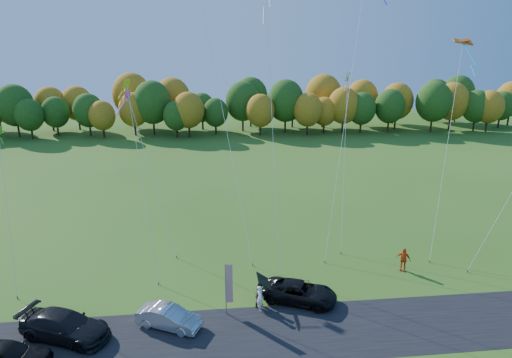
{
  "coord_description": "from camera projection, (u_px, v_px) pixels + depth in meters",
  "views": [
    {
      "loc": [
        -3.69,
        -28.04,
        18.0
      ],
      "look_at": [
        0.0,
        6.0,
        7.0
      ],
      "focal_mm": 32.0,
      "sensor_mm": 36.0,
      "label": 1
    }
  ],
  "objects": [
    {
      "name": "kite_parafoil_rainbow",
      "position": [
        447.0,
        146.0,
        39.01
      ],
      "size": [
        6.88,
        8.92,
        17.9
      ],
      "color": "#4C3F33",
      "rests_on": "ground"
    },
    {
      "name": "person_tailgate_a",
      "position": [
        260.0,
        298.0,
        30.78
      ],
      "size": [
        0.59,
        0.76,
        1.84
      ],
      "primitive_type": "imported",
      "rotation": [
        0.0,
        0.0,
        1.81
      ],
      "color": "white",
      "rests_on": "ground"
    },
    {
      "name": "black_suv",
      "position": [
        300.0,
        292.0,
        31.87
      ],
      "size": [
        5.67,
        4.25,
        1.43
      ],
      "primitive_type": "imported",
      "rotation": [
        0.0,
        0.0,
        1.16
      ],
      "color": "black",
      "rests_on": "ground"
    },
    {
      "name": "kite_delta_blue",
      "position": [
        220.0,
        99.0,
        38.02
      ],
      "size": [
        5.9,
        12.11,
        26.55
      ],
      "color": "#4C3F33",
      "rests_on": "ground"
    },
    {
      "name": "tree_line",
      "position": [
        228.0,
        135.0,
        84.49
      ],
      "size": [
        116.0,
        12.0,
        10.0
      ],
      "primitive_type": null,
      "color": "#1E4711",
      "rests_on": "ground"
    },
    {
      "name": "kite_diamond_pink",
      "position": [
        152.0,
        174.0,
        38.68
      ],
      "size": [
        4.44,
        6.21,
        13.66
      ],
      "color": "#4C3F33",
      "rests_on": "ground"
    },
    {
      "name": "kite_diamond_yellow",
      "position": [
        142.0,
        181.0,
        34.83
      ],
      "size": [
        2.73,
        6.86,
        14.87
      ],
      "color": "#4C3F33",
      "rests_on": "ground"
    },
    {
      "name": "kite_diamond_blue_low",
      "position": [
        499.0,
        215.0,
        36.12
      ],
      "size": [
        6.12,
        3.07,
        8.99
      ],
      "color": "#4C3F33",
      "rests_on": "ground"
    },
    {
      "name": "dark_truck_a",
      "position": [
        65.0,
        326.0,
        27.99
      ],
      "size": [
        6.2,
        4.37,
        1.67
      ],
      "primitive_type": "imported",
      "rotation": [
        0.0,
        0.0,
        1.17
      ],
      "color": "black",
      "rests_on": "ground"
    },
    {
      "name": "ground",
      "position": [
        265.0,
        298.0,
        32.43
      ],
      "size": [
        160.0,
        160.0,
        0.0
      ],
      "primitive_type": "plane",
      "color": "#2B5D18"
    },
    {
      "name": "kite_parafoil_orange",
      "position": [
        347.0,
        107.0,
        39.27
      ],
      "size": [
        7.38,
        11.61,
        24.18
      ],
      "color": "#4C3F33",
      "rests_on": "ground"
    },
    {
      "name": "person_east",
      "position": [
        403.0,
        259.0,
        35.95
      ],
      "size": [
        1.2,
        1.05,
        1.94
      ],
      "primitive_type": "imported",
      "rotation": [
        0.0,
        0.0,
        -0.63
      ],
      "color": "#E35715",
      "rests_on": "ground"
    },
    {
      "name": "dark_truck_b",
      "position": [
        4.0,
        356.0,
        25.33
      ],
      "size": [
        5.24,
        2.7,
        1.7
      ],
      "primitive_type": "imported",
      "rotation": [
        0.0,
        0.0,
        1.43
      ],
      "color": "black",
      "rests_on": "ground"
    },
    {
      "name": "person_tailgate_b",
      "position": [
        260.0,
        295.0,
        31.27
      ],
      "size": [
        1.05,
        1.09,
        1.76
      ],
      "primitive_type": "imported",
      "rotation": [
        0.0,
        0.0,
        0.93
      ],
      "color": "gray",
      "rests_on": "ground"
    },
    {
      "name": "kite_delta_red",
      "position": [
        271.0,
        91.0,
        33.67
      ],
      "size": [
        2.56,
        8.83,
        23.63
      ],
      "color": "#4C3F33",
      "rests_on": "ground"
    },
    {
      "name": "asphalt_strip",
      "position": [
        273.0,
        333.0,
        28.64
      ],
      "size": [
        90.0,
        6.0,
        0.01
      ],
      "primitive_type": "cube",
      "color": "black",
      "rests_on": "ground"
    },
    {
      "name": "kite_diamond_green",
      "position": [
        7.0,
        211.0,
        33.07
      ],
      "size": [
        2.21,
        5.88,
        11.75
      ],
      "color": "#4C3F33",
      "rests_on": "ground"
    },
    {
      "name": "feather_flag",
      "position": [
        228.0,
        283.0,
        29.98
      ],
      "size": [
        0.5,
        0.1,
        3.77
      ],
      "color": "#999999",
      "rests_on": "ground"
    },
    {
      "name": "silver_sedan",
      "position": [
        169.0,
        317.0,
        29.08
      ],
      "size": [
        4.43,
        3.13,
        1.39
      ],
      "primitive_type": "imported",
      "rotation": [
        0.0,
        0.0,
        1.13
      ],
      "color": "silver",
      "rests_on": "ground"
    },
    {
      "name": "kite_diamond_white",
      "position": [
        344.0,
        161.0,
        40.05
      ],
      "size": [
        2.54,
        7.51,
        15.09
      ],
      "color": "#4C3F33",
      "rests_on": "ground"
    }
  ]
}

